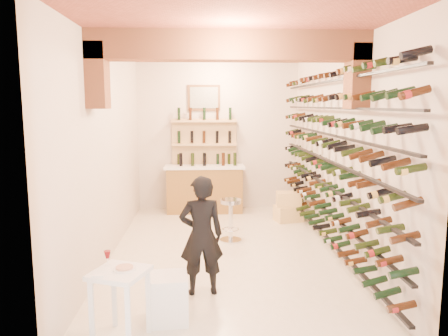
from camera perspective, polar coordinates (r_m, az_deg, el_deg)
The scene contains 11 objects.
ground at distance 6.89m, azimuth 0.13°, elevation -11.13°, with size 6.00×6.00×0.00m, color silver.
room_shell at distance 6.23m, azimuth 0.26°, elevation 7.93°, with size 3.52×6.02×3.21m.
wine_rack at distance 6.79m, azimuth 13.16°, elevation 1.80°, with size 0.32×5.70×2.56m.
back_counter at distance 9.30m, azimuth -2.58°, elevation -2.59°, with size 1.70×0.62×1.29m.
back_shelving at distance 9.44m, azimuth -2.61°, elevation 1.48°, with size 1.40×0.31×2.73m.
tasting_table at distance 4.46m, azimuth -13.63°, elevation -14.55°, with size 0.63×0.63×0.86m.
white_stool at distance 4.84m, azimuth -7.36°, elevation -16.72°, with size 0.41×0.41×0.51m, color white.
person at distance 5.27m, azimuth -3.02°, elevation -8.90°, with size 0.54×0.35×1.47m, color black.
chrome_barstool at distance 7.32m, azimuth 0.89°, elevation -6.50°, with size 0.37×0.37×0.72m.
crate_lower at distance 8.71m, azimuth 8.51°, elevation -5.97°, with size 0.52×0.36×0.31m, color #E4C27D.
crate_upper at distance 8.64m, azimuth 8.55°, elevation -4.08°, with size 0.47×0.33×0.28m, color #E4C27D.
Camera 1 is at (-0.34, -6.48, 2.30)m, focal length 34.53 mm.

